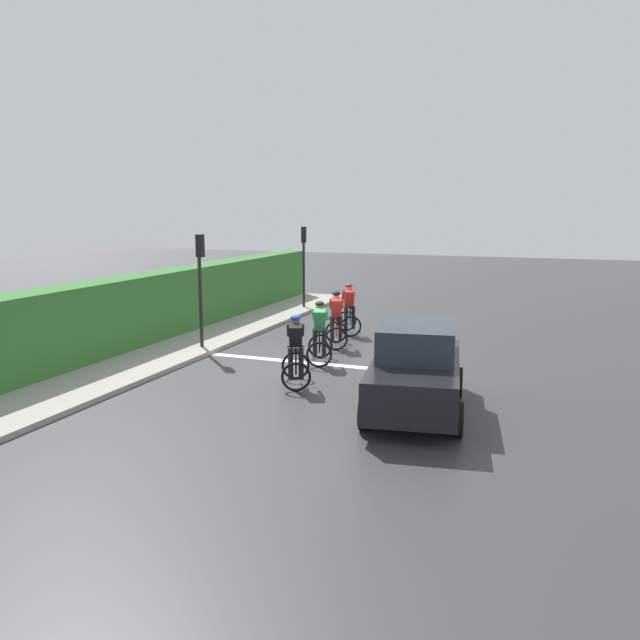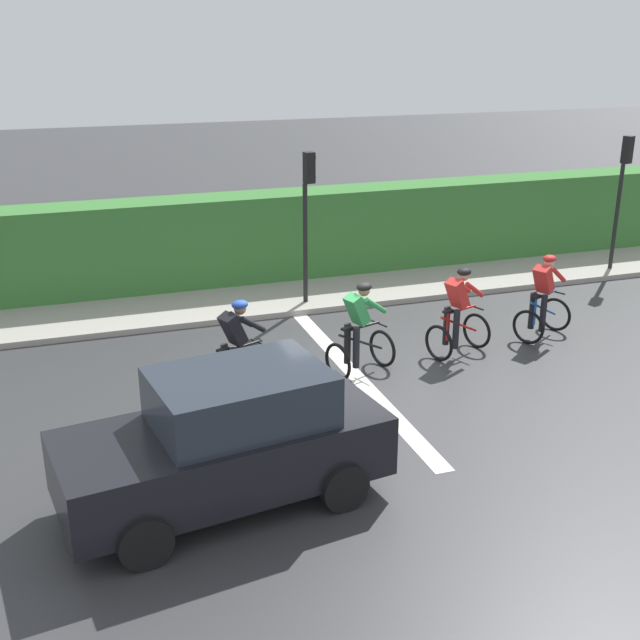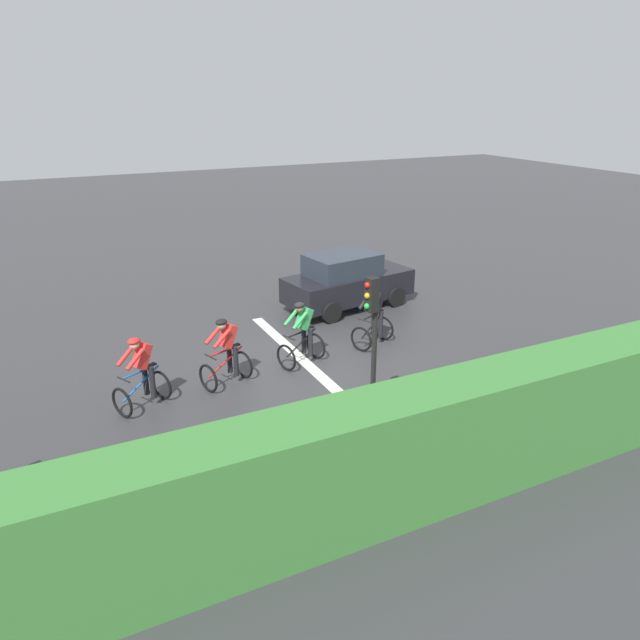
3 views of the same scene
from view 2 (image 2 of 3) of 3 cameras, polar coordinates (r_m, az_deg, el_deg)
name	(u,v)px [view 2 (image 2 of 3)]	position (r m, az deg, el deg)	size (l,w,h in m)	color
ground_plane	(339,376)	(14.05, 1.39, -4.02)	(80.00, 80.00, 0.00)	#333335
sidewalk_kerb	(352,286)	(18.72, 2.31, 2.43)	(2.80, 20.78, 0.12)	#9E998E
stone_wall_low	(339,267)	(19.47, 1.37, 3.78)	(0.44, 20.78, 0.53)	gray
hedge_wall	(335,233)	(19.53, 1.08, 6.25)	(1.10, 20.78, 2.12)	#387533
road_marking_stop_line	(354,374)	(14.13, 2.44, -3.86)	(7.00, 0.30, 0.01)	silver
cyclist_lead	(543,299)	(16.09, 15.60, 1.45)	(1.09, 1.27, 1.66)	black
cyclist_second	(458,314)	(14.90, 9.80, 0.42)	(1.00, 1.24, 1.66)	black
cyclist_mid	(359,331)	(13.87, 2.81, -0.81)	(0.99, 1.24, 1.66)	black
cyclist_fourth	(237,352)	(13.05, -5.93, -2.28)	(1.05, 1.26, 1.66)	black
car_black	(228,440)	(10.22, -6.57, -8.48)	(2.33, 4.30, 1.76)	black
traffic_light_near_crossing	(308,206)	(16.93, -0.89, 8.12)	(0.23, 0.31, 3.34)	black
traffic_light_far_junction	(622,183)	(20.76, 20.71, 9.08)	(0.25, 0.30, 3.34)	black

